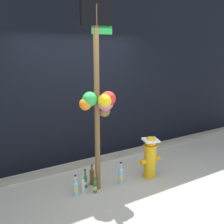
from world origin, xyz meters
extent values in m
plane|color=#ADA899|center=(0.00, 0.00, 0.00)|extent=(14.00, 14.00, 0.00)
cube|color=black|center=(0.00, 1.50, 1.94)|extent=(10.00, 0.20, 3.87)
cube|color=gray|center=(0.00, 1.12, 0.04)|extent=(8.00, 0.12, 0.08)
cylinder|color=brown|center=(-0.23, 0.23, 1.40)|extent=(0.08, 0.08, 2.81)
cube|color=#198C33|center=(-0.14, 0.23, 2.47)|extent=(0.32, 0.03, 0.12)
cube|color=black|center=(-0.23, 0.23, 2.71)|extent=(0.45, 0.12, 0.36)
sphere|color=red|center=(-0.10, 0.13, 1.49)|extent=(0.23, 0.23, 0.23)
sphere|color=green|center=(-0.36, 0.21, 1.49)|extent=(0.22, 0.22, 0.22)
sphere|color=orange|center=(-0.43, 0.22, 1.42)|extent=(0.18, 0.18, 0.18)
sphere|color=#D66BB2|center=(-0.12, 0.17, 1.43)|extent=(0.26, 0.26, 0.26)
sphere|color=yellow|center=(-0.18, 0.09, 1.47)|extent=(0.21, 0.21, 0.21)
sphere|color=brown|center=(-0.10, 0.24, 1.28)|extent=(0.18, 0.18, 0.18)
sphere|color=brown|center=(-0.10, 0.24, 1.42)|extent=(0.13, 0.13, 0.13)
sphere|color=brown|center=(-0.14, 0.24, 1.45)|extent=(0.05, 0.05, 0.05)
sphere|color=brown|center=(-0.06, 0.24, 1.45)|extent=(0.05, 0.05, 0.05)
sphere|color=brown|center=(-0.10, 0.18, 1.42)|extent=(0.04, 0.04, 0.04)
sphere|color=silver|center=(-0.13, 0.32, 1.28)|extent=(0.17, 0.17, 0.17)
sphere|color=silver|center=(-0.13, 0.32, 1.41)|extent=(0.12, 0.12, 0.12)
sphere|color=silver|center=(-0.17, 0.32, 1.44)|extent=(0.05, 0.05, 0.05)
sphere|color=silver|center=(-0.09, 0.32, 1.44)|extent=(0.05, 0.05, 0.05)
sphere|color=#9D9992|center=(-0.13, 0.26, 1.41)|extent=(0.04, 0.04, 0.04)
cylinder|color=gold|center=(0.74, 0.12, 0.28)|extent=(0.21, 0.21, 0.57)
cylinder|color=orange|center=(0.74, 0.12, 0.58)|extent=(0.24, 0.24, 0.03)
sphere|color=gold|center=(0.74, 0.12, 0.65)|extent=(0.20, 0.20, 0.20)
cylinder|color=orange|center=(0.59, 0.12, 0.31)|extent=(0.09, 0.09, 0.09)
cylinder|color=orange|center=(0.89, 0.12, 0.31)|extent=(0.09, 0.09, 0.09)
cube|color=white|center=(0.74, 0.12, 0.69)|extent=(0.31, 0.31, 0.03)
cylinder|color=silver|center=(-0.49, 0.24, 0.11)|extent=(0.06, 0.06, 0.21)
cone|color=silver|center=(-0.49, 0.24, 0.22)|extent=(0.06, 0.06, 0.02)
cylinder|color=silver|center=(-0.49, 0.24, 0.27)|extent=(0.02, 0.02, 0.07)
cylinder|color=gold|center=(-0.49, 0.24, 0.31)|extent=(0.02, 0.02, 0.01)
cylinder|color=#337038|center=(-0.33, 0.14, 0.10)|extent=(0.06, 0.06, 0.20)
cone|color=#337038|center=(-0.33, 0.14, 0.21)|extent=(0.06, 0.06, 0.02)
cylinder|color=#337038|center=(-0.33, 0.14, 0.25)|extent=(0.02, 0.02, 0.05)
cylinder|color=#D8C64C|center=(-0.33, 0.14, 0.08)|extent=(0.06, 0.06, 0.06)
cylinder|color=gold|center=(-0.33, 0.14, 0.29)|extent=(0.03, 0.03, 0.01)
cylinder|color=#93CCE0|center=(-0.62, 0.22, 0.11)|extent=(0.07, 0.07, 0.21)
cone|color=#93CCE0|center=(-0.62, 0.22, 0.23)|extent=(0.07, 0.07, 0.03)
cylinder|color=#93CCE0|center=(-0.62, 0.22, 0.29)|extent=(0.03, 0.03, 0.09)
cylinder|color=#D8C64C|center=(-0.62, 0.22, 0.11)|extent=(0.07, 0.07, 0.06)
cylinder|color=black|center=(-0.62, 0.22, 0.33)|extent=(0.04, 0.04, 0.01)
cylinder|color=brown|center=(-0.26, 0.39, 0.13)|extent=(0.07, 0.07, 0.25)
cone|color=brown|center=(-0.26, 0.39, 0.27)|extent=(0.07, 0.07, 0.03)
cylinder|color=brown|center=(-0.26, 0.39, 0.31)|extent=(0.03, 0.03, 0.06)
cylinder|color=black|center=(-0.26, 0.39, 0.35)|extent=(0.03, 0.03, 0.01)
cylinder|color=#337038|center=(-0.39, 0.36, 0.10)|extent=(0.06, 0.06, 0.20)
cone|color=#337038|center=(-0.39, 0.36, 0.21)|extent=(0.06, 0.06, 0.02)
cylinder|color=#337038|center=(-0.39, 0.36, 0.26)|extent=(0.03, 0.03, 0.09)
cylinder|color=silver|center=(-0.39, 0.36, 0.08)|extent=(0.06, 0.06, 0.05)
cylinder|color=black|center=(-0.39, 0.36, 0.31)|extent=(0.03, 0.03, 0.01)
cylinder|color=#93CCE0|center=(0.17, 0.17, 0.13)|extent=(0.07, 0.07, 0.26)
cone|color=#93CCE0|center=(0.17, 0.17, 0.28)|extent=(0.07, 0.07, 0.03)
cylinder|color=#93CCE0|center=(0.17, 0.17, 0.33)|extent=(0.03, 0.03, 0.08)
cylinder|color=#D8C64C|center=(0.17, 0.17, 0.11)|extent=(0.07, 0.07, 0.07)
cylinder|color=black|center=(0.17, 0.17, 0.38)|extent=(0.04, 0.04, 0.01)
cube|color=silver|center=(-1.43, 1.10, 0.00)|extent=(0.13, 0.14, 0.01)
camera|label=1|loc=(-2.00, -3.18, 2.22)|focal=41.91mm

